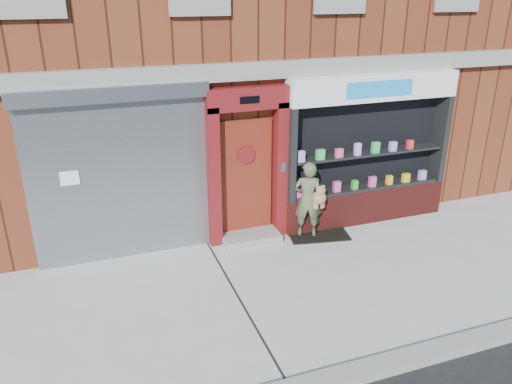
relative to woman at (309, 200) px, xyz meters
name	(u,v)px	position (x,y,z in m)	size (l,w,h in m)	color
ground	(327,279)	(-0.36, -1.54, -0.76)	(80.00, 80.00, 0.00)	#9E9E99
curb	(405,360)	(-0.36, -3.69, -0.70)	(60.00, 0.30, 0.12)	gray
building	(221,10)	(-0.36, 4.45, 3.24)	(12.00, 8.16, 8.00)	#602615
shutter_bay	(119,165)	(-3.36, 0.39, 0.96)	(3.10, 0.30, 3.04)	gray
red_door_bay	(247,166)	(-1.11, 0.32, 0.70)	(1.52, 0.58, 2.90)	#580F11
pharmacy_bay	(367,157)	(1.39, 0.27, 0.61)	(3.50, 0.41, 3.00)	#5C1815
woman	(309,200)	(0.00, 0.00, 0.00)	(0.64, 0.53, 1.51)	#4C5538
doormat	(317,233)	(0.23, 0.01, -0.75)	(1.14, 0.80, 0.03)	black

